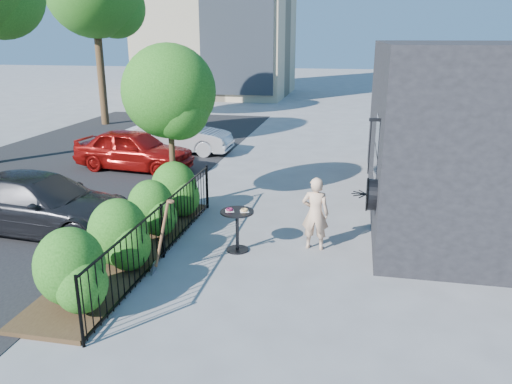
% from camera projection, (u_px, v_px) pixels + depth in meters
% --- Properties ---
extents(ground, '(120.00, 120.00, 0.00)m').
position_uv_depth(ground, '(238.00, 264.00, 9.46)').
color(ground, gray).
rests_on(ground, ground).
extents(shop_building, '(6.22, 9.00, 4.00)m').
position_uv_depth(shop_building, '(502.00, 128.00, 12.03)').
color(shop_building, black).
rests_on(shop_building, ground).
extents(fence, '(0.05, 6.05, 1.10)m').
position_uv_depth(fence, '(162.00, 231.00, 9.57)').
color(fence, black).
rests_on(fence, ground).
extents(planting_bed, '(1.30, 6.00, 0.08)m').
position_uv_depth(planting_bed, '(130.00, 252.00, 9.86)').
color(planting_bed, '#382616').
rests_on(planting_bed, ground).
extents(shrubs, '(1.10, 5.60, 1.24)m').
position_uv_depth(shrubs, '(135.00, 220.00, 9.74)').
color(shrubs, '#195012').
rests_on(shrubs, ground).
extents(patio_tree, '(2.20, 2.20, 3.94)m').
position_uv_depth(patio_tree, '(171.00, 97.00, 11.63)').
color(patio_tree, '#3F2B19').
rests_on(patio_tree, ground).
extents(street, '(9.00, 30.00, 0.01)m').
position_uv_depth(street, '(14.00, 195.00, 13.58)').
color(street, black).
rests_on(street, ground).
extents(cafe_table, '(0.67, 0.67, 0.90)m').
position_uv_depth(cafe_table, '(237.00, 223.00, 9.88)').
color(cafe_table, black).
rests_on(cafe_table, ground).
extents(woman, '(0.56, 0.39, 1.50)m').
position_uv_depth(woman, '(315.00, 213.00, 9.94)').
color(woman, '#DEB290').
rests_on(woman, ground).
extents(shovel, '(0.49, 0.19, 1.46)m').
position_uv_depth(shovel, '(160.00, 241.00, 8.87)').
color(shovel, brown).
rests_on(shovel, ground).
extents(car_red, '(4.01, 2.00, 1.31)m').
position_uv_depth(car_red, '(134.00, 150.00, 15.97)').
color(car_red, maroon).
rests_on(car_red, ground).
extents(car_silver, '(3.81, 1.34, 1.25)m').
position_uv_depth(car_silver, '(180.00, 136.00, 18.32)').
color(car_silver, silver).
rests_on(car_silver, ground).
extents(car_darkgrey, '(4.47, 2.02, 1.27)m').
position_uv_depth(car_darkgrey, '(40.00, 203.00, 10.89)').
color(car_darkgrey, black).
rests_on(car_darkgrey, ground).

